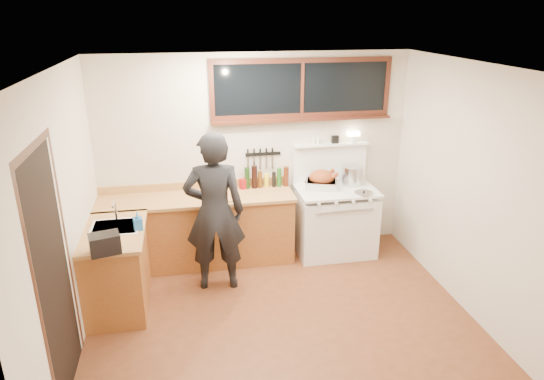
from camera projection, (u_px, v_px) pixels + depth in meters
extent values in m
cube|color=#582B17|center=(282.00, 321.00, 5.12)|extent=(4.00, 3.50, 0.02)
cube|color=beige|center=(255.00, 155.00, 6.29)|extent=(4.00, 0.05, 2.60)
cube|color=beige|center=(342.00, 312.00, 3.02)|extent=(4.00, 0.05, 2.60)
cube|color=beige|center=(61.00, 222.00, 4.30)|extent=(0.05, 3.50, 2.60)
cube|color=beige|center=(475.00, 192.00, 5.01)|extent=(0.05, 3.50, 2.60)
cube|color=white|center=(285.00, 65.00, 4.20)|extent=(4.00, 3.50, 0.05)
cube|color=brown|center=(198.00, 231.00, 6.16)|extent=(2.40, 0.60, 0.86)
cube|color=#B28046|center=(196.00, 199.00, 5.99)|extent=(2.44, 0.64, 0.04)
cube|color=#B28046|center=(194.00, 185.00, 6.24)|extent=(2.40, 0.03, 0.10)
sphere|color=#B78C38|center=(111.00, 227.00, 5.63)|extent=(0.03, 0.03, 0.03)
sphere|color=#B78C38|center=(155.00, 224.00, 5.72)|extent=(0.03, 0.03, 0.03)
sphere|color=#B78C38|center=(197.00, 221.00, 5.81)|extent=(0.03, 0.03, 0.03)
sphere|color=#B78C38|center=(239.00, 217.00, 5.89)|extent=(0.03, 0.03, 0.03)
sphere|color=#B78C38|center=(275.00, 215.00, 5.97)|extent=(0.03, 0.03, 0.03)
cube|color=brown|center=(117.00, 270.00, 5.24)|extent=(0.60, 1.05, 0.86)
cube|color=#B28046|center=(113.00, 232.00, 5.09)|extent=(0.64, 1.09, 0.04)
cube|color=white|center=(116.00, 232.00, 5.17)|extent=(0.45, 0.40, 0.14)
cube|color=white|center=(115.00, 227.00, 5.15)|extent=(0.50, 0.45, 0.01)
cylinder|color=silver|center=(116.00, 211.00, 5.27)|extent=(0.02, 0.02, 0.24)
cylinder|color=silver|center=(114.00, 204.00, 5.16)|extent=(0.02, 0.18, 0.02)
cube|color=white|center=(334.00, 223.00, 6.43)|extent=(1.00, 0.70, 0.82)
cube|color=white|center=(336.00, 190.00, 6.27)|extent=(1.02, 0.72, 0.03)
cube|color=white|center=(343.00, 226.00, 6.08)|extent=(0.88, 0.02, 0.46)
cylinder|color=silver|center=(345.00, 211.00, 5.98)|extent=(0.75, 0.02, 0.02)
cylinder|color=white|center=(319.00, 204.00, 5.89)|extent=(0.04, 0.03, 0.04)
cylinder|color=white|center=(336.00, 203.00, 5.93)|extent=(0.04, 0.03, 0.04)
cylinder|color=white|center=(354.00, 202.00, 5.97)|extent=(0.04, 0.03, 0.04)
cylinder|color=white|center=(370.00, 201.00, 6.00)|extent=(0.04, 0.03, 0.04)
cube|color=white|center=(330.00, 163.00, 6.47)|extent=(1.00, 0.05, 0.50)
cube|color=white|center=(331.00, 144.00, 6.35)|extent=(1.00, 0.12, 0.03)
cylinder|color=white|center=(353.00, 139.00, 6.38)|extent=(0.09, 0.09, 0.09)
cube|color=#FFE5B2|center=(354.00, 134.00, 6.36)|extent=(0.16, 0.08, 0.05)
cube|color=black|center=(335.00, 139.00, 6.33)|extent=(0.09, 0.05, 0.10)
cylinder|color=white|center=(318.00, 141.00, 6.30)|extent=(0.04, 0.04, 0.09)
cylinder|color=white|center=(314.00, 141.00, 6.29)|extent=(0.04, 0.04, 0.09)
cube|color=black|center=(302.00, 88.00, 6.06)|extent=(2.20, 0.01, 0.62)
cube|color=#34160E|center=(303.00, 60.00, 5.94)|extent=(2.32, 0.04, 0.06)
cube|color=#34160E|center=(302.00, 115.00, 6.18)|extent=(2.32, 0.04, 0.06)
cube|color=#34160E|center=(211.00, 91.00, 5.86)|extent=(0.06, 0.04, 0.62)
cube|color=#34160E|center=(387.00, 86.00, 6.25)|extent=(0.06, 0.04, 0.62)
cube|color=#34160E|center=(302.00, 88.00, 6.06)|extent=(0.04, 0.04, 0.62)
cube|color=#34160E|center=(302.00, 119.00, 6.15)|extent=(2.32, 0.13, 0.03)
cube|color=black|center=(55.00, 278.00, 3.89)|extent=(0.01, 0.86, 2.10)
cube|color=#34160E|center=(40.00, 312.00, 3.45)|extent=(0.01, 0.07, 2.10)
cube|color=#34160E|center=(68.00, 250.00, 4.34)|extent=(0.01, 0.07, 2.10)
cube|color=#34160E|center=(32.00, 147.00, 3.51)|extent=(0.01, 1.04, 0.07)
cube|color=black|center=(263.00, 154.00, 6.27)|extent=(0.46, 0.02, 0.04)
cube|color=silver|center=(248.00, 163.00, 6.26)|extent=(0.02, 0.00, 0.18)
cube|color=black|center=(248.00, 153.00, 6.21)|extent=(0.02, 0.02, 0.10)
cube|color=silver|center=(254.00, 163.00, 6.27)|extent=(0.02, 0.00, 0.18)
cube|color=black|center=(254.00, 153.00, 6.22)|extent=(0.02, 0.02, 0.10)
cube|color=silver|center=(260.00, 163.00, 6.29)|extent=(0.02, 0.00, 0.18)
cube|color=black|center=(260.00, 152.00, 6.24)|extent=(0.02, 0.02, 0.10)
cube|color=silver|center=(266.00, 162.00, 6.30)|extent=(0.03, 0.00, 0.18)
cube|color=black|center=(266.00, 152.00, 6.25)|extent=(0.02, 0.02, 0.10)
cube|color=silver|center=(272.00, 162.00, 6.31)|extent=(0.03, 0.00, 0.18)
cube|color=black|center=(272.00, 152.00, 6.26)|extent=(0.02, 0.02, 0.10)
imported|color=black|center=(215.00, 212.00, 5.44)|extent=(0.71, 0.49, 1.87)
imported|color=#2164A5|center=(138.00, 221.00, 5.06)|extent=(0.11, 0.11, 0.20)
cube|color=black|center=(105.00, 244.00, 4.58)|extent=(0.32, 0.25, 0.19)
cube|color=#B28046|center=(219.00, 200.00, 5.87)|extent=(0.42, 0.35, 0.02)
ellipsoid|color=#92401A|center=(219.00, 195.00, 5.85)|extent=(0.23, 0.19, 0.11)
sphere|color=#92401A|center=(226.00, 191.00, 5.90)|extent=(0.04, 0.04, 0.04)
sphere|color=#92401A|center=(227.00, 194.00, 5.82)|extent=(0.04, 0.04, 0.04)
cube|color=silver|center=(321.00, 184.00, 6.28)|extent=(0.48, 0.42, 0.10)
cube|color=#3F3F42|center=(321.00, 181.00, 6.27)|extent=(0.43, 0.36, 0.03)
torus|color=silver|center=(305.00, 181.00, 6.23)|extent=(0.04, 0.10, 0.10)
torus|color=silver|center=(337.00, 179.00, 6.30)|extent=(0.04, 0.10, 0.10)
ellipsoid|color=#92401A|center=(322.00, 177.00, 6.25)|extent=(0.38, 0.33, 0.20)
cylinder|color=#92401A|center=(332.00, 177.00, 6.19)|extent=(0.12, 0.08, 0.09)
sphere|color=#92401A|center=(336.00, 175.00, 6.19)|extent=(0.06, 0.06, 0.06)
cylinder|color=#92401A|center=(328.00, 174.00, 6.34)|extent=(0.12, 0.08, 0.09)
sphere|color=#92401A|center=(332.00, 171.00, 6.33)|extent=(0.06, 0.06, 0.06)
cylinder|color=silver|center=(352.00, 175.00, 6.38)|extent=(0.35, 0.35, 0.25)
cylinder|color=silver|center=(331.00, 178.00, 6.49)|extent=(0.15, 0.15, 0.11)
cylinder|color=black|center=(329.00, 172.00, 6.59)|extent=(0.03, 0.14, 0.02)
cylinder|color=silver|center=(364.00, 193.00, 6.08)|extent=(0.30, 0.30, 0.02)
sphere|color=black|center=(364.00, 192.00, 6.07)|extent=(0.03, 0.03, 0.03)
cube|color=maroon|center=(244.00, 184.00, 6.24)|extent=(0.11, 0.10, 0.14)
cylinder|color=white|center=(232.00, 182.00, 6.23)|extent=(0.10, 0.10, 0.18)
cylinder|color=black|center=(247.00, 178.00, 6.23)|extent=(0.06, 0.06, 0.28)
cylinder|color=black|center=(254.00, 177.00, 6.24)|extent=(0.07, 0.07, 0.30)
cylinder|color=black|center=(260.00, 180.00, 6.27)|extent=(0.06, 0.06, 0.22)
cylinder|color=black|center=(267.00, 181.00, 6.29)|extent=(0.06, 0.06, 0.18)
cylinder|color=black|center=(274.00, 179.00, 6.30)|extent=(0.05, 0.05, 0.20)
cylinder|color=black|center=(279.00, 177.00, 6.31)|extent=(0.06, 0.06, 0.25)
cylinder|color=black|center=(286.00, 176.00, 6.32)|extent=(0.07, 0.07, 0.26)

